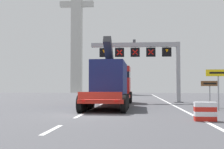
# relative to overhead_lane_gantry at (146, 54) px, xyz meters

# --- Properties ---
(ground) EXTENTS (112.00, 112.00, 0.00)m
(ground) POSITION_rel_overhead_lane_gantry_xyz_m (-4.04, -13.73, -4.99)
(ground) COLOR #4C4C51
(lane_markings) EXTENTS (0.20, 39.65, 0.01)m
(lane_markings) POSITION_rel_overhead_lane_gantry_xyz_m (-4.25, -1.20, -4.98)
(lane_markings) COLOR silver
(lane_markings) RESTS_ON ground
(edge_line_right) EXTENTS (0.20, 63.00, 0.01)m
(edge_line_right) POSITION_rel_overhead_lane_gantry_xyz_m (2.16, -1.73, -4.98)
(edge_line_right) COLOR silver
(edge_line_right) RESTS_ON ground
(overhead_lane_gantry) EXTENTS (9.51, 0.90, 6.55)m
(overhead_lane_gantry) POSITION_rel_overhead_lane_gantry_xyz_m (0.00, 0.00, 0.00)
(overhead_lane_gantry) COLOR #9EA0A5
(overhead_lane_gantry) RESTS_ON ground
(heavy_haul_truck_red) EXTENTS (3.23, 14.10, 5.30)m
(heavy_haul_truck_red) POSITION_rel_overhead_lane_gantry_xyz_m (-3.06, -5.18, -3.00)
(heavy_haul_truck_red) COLOR red
(heavy_haul_truck_red) RESTS_ON ground
(exit_sign_yellow) EXTENTS (1.69, 0.15, 2.80)m
(exit_sign_yellow) POSITION_rel_overhead_lane_gantry_xyz_m (4.54, -10.12, -2.84)
(exit_sign_yellow) COLOR #9EA0A5
(exit_sign_yellow) RESTS_ON ground
(tourist_info_sign_brown) EXTENTS (1.37, 0.15, 2.08)m
(tourist_info_sign_brown) POSITION_rel_overhead_lane_gantry_xyz_m (4.67, -7.21, -3.42)
(tourist_info_sign_brown) COLOR #9EA0A5
(tourist_info_sign_brown) RESTS_ON ground
(crash_barrier_striped) EXTENTS (1.01, 0.53, 0.90)m
(crash_barrier_striped) POSITION_rel_overhead_lane_gantry_xyz_m (2.20, -16.30, -4.54)
(crash_barrier_striped) COLOR red
(crash_barrier_striped) RESTS_ON ground
(bridge_pylon_distant) EXTENTS (9.00, 2.00, 38.21)m
(bridge_pylon_distant) POSITION_rel_overhead_lane_gantry_xyz_m (-16.83, 45.87, 14.52)
(bridge_pylon_distant) COLOR #B7B7B2
(bridge_pylon_distant) RESTS_ON ground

